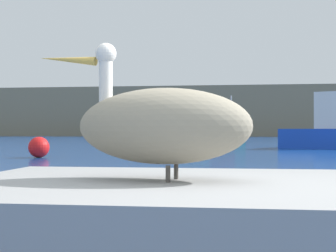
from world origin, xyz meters
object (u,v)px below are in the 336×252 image
pelican (162,125)px  fishing_boat_blue (336,130)px  fishing_boat_green (214,130)px  mooring_buoy (39,147)px

pelican → fishing_boat_blue: fishing_boat_blue is taller
pelican → fishing_boat_blue: size_ratio=0.26×
fishing_boat_green → mooring_buoy: (-4.64, -27.70, -0.62)m
pelican → fishing_boat_green: (-1.24, 39.92, 0.04)m
pelican → fishing_boat_green: size_ratio=0.25×
pelican → mooring_buoy: 13.57m
pelican → fishing_boat_blue: (5.44, 21.57, -0.02)m
pelican → fishing_boat_blue: 22.24m
fishing_boat_blue → mooring_buoy: 14.69m
fishing_boat_blue → mooring_buoy: (-11.32, -9.35, -0.57)m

